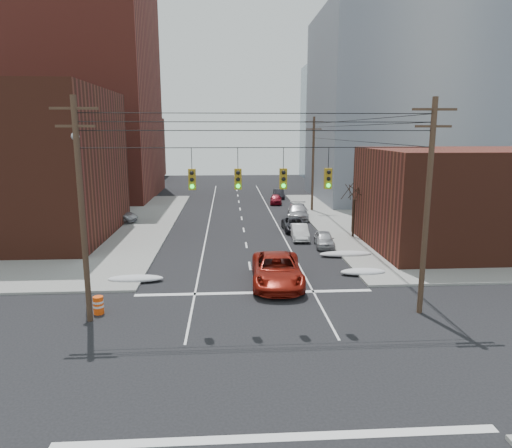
{
  "coord_description": "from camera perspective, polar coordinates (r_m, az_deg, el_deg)",
  "views": [
    {
      "loc": [
        -1.51,
        -19.01,
        9.38
      ],
      "look_at": [
        0.45,
        12.13,
        3.0
      ],
      "focal_mm": 32.0,
      "sensor_mm": 36.0,
      "label": 1
    }
  ],
  "objects": [
    {
      "name": "building_brick_tall",
      "position": [
        70.9,
        -22.93,
        15.22
      ],
      "size": [
        24.0,
        20.0,
        30.0
      ],
      "primitive_type": "cube",
      "color": "maroon",
      "rests_on": "ground"
    },
    {
      "name": "building_office",
      "position": [
        67.33,
        17.35,
        13.7
      ],
      "size": [
        22.0,
        20.0,
        25.0
      ],
      "primitive_type": "cube",
      "color": "gray",
      "rests_on": "ground"
    },
    {
      "name": "lot_car_d",
      "position": [
        47.65,
        -22.3,
        0.38
      ],
      "size": [
        4.48,
        2.92,
        1.42
      ],
      "primitive_type": "imported",
      "rotation": [
        0.0,
        0.0,
        1.9
      ],
      "color": "#BBBBC0",
      "rests_on": "sidewalk_nw"
    },
    {
      "name": "parked_car_d",
      "position": [
        49.66,
        5.25,
        1.54
      ],
      "size": [
        2.86,
        5.66,
        1.58
      ],
      "primitive_type": "imported",
      "rotation": [
        0.0,
        0.0,
        -0.12
      ],
      "color": "#A09FA4",
      "rests_on": "ground"
    },
    {
      "name": "bare_tree",
      "position": [
        41.17,
        12.1,
        1.42
      ],
      "size": [
        2.09,
        2.2,
        4.93
      ],
      "color": "black",
      "rests_on": "ground"
    },
    {
      "name": "building_glass",
      "position": [
        92.61,
        12.68,
        12.28
      ],
      "size": [
        20.0,
        18.0,
        22.0
      ],
      "primitive_type": "cube",
      "color": "gray",
      "rests_on": "ground"
    },
    {
      "name": "ground",
      "position": [
        21.25,
        0.88,
        -14.64
      ],
      "size": [
        160.0,
        160.0,
        0.0
      ],
      "primitive_type": "plane",
      "color": "black",
      "rests_on": "ground"
    },
    {
      "name": "lot_car_b",
      "position": [
        49.06,
        -17.33,
        0.98
      ],
      "size": [
        5.06,
        2.77,
        1.34
      ],
      "primitive_type": "imported",
      "rotation": [
        0.0,
        0.0,
        1.46
      ],
      "color": "#ABABAF",
      "rests_on": "sidewalk_nw"
    },
    {
      "name": "parked_car_f",
      "position": [
        64.97,
        2.86,
        3.8
      ],
      "size": [
        1.38,
        3.85,
        1.27
      ],
      "primitive_type": "imported",
      "rotation": [
        0.0,
        0.0,
        -0.01
      ],
      "color": "black",
      "rests_on": "ground"
    },
    {
      "name": "parked_car_e",
      "position": [
        59.72,
        2.51,
        3.12
      ],
      "size": [
        1.91,
        3.86,
        1.27
      ],
      "primitive_type": "imported",
      "rotation": [
        0.0,
        0.0,
        -0.11
      ],
      "color": "maroon",
      "rests_on": "ground"
    },
    {
      "name": "snow_nw",
      "position": [
        30.05,
        -14.82,
        -6.61
      ],
      "size": [
        3.5,
        1.08,
        0.42
      ],
      "primitive_type": "ellipsoid",
      "color": "silver",
      "rests_on": "ground"
    },
    {
      "name": "parked_car_b",
      "position": [
        40.35,
        5.48,
        -0.99
      ],
      "size": [
        1.6,
        4.02,
        1.3
      ],
      "primitive_type": "imported",
      "rotation": [
        0.0,
        0.0,
        -0.06
      ],
      "color": "silver",
      "rests_on": "ground"
    },
    {
      "name": "sidewalk_ne",
      "position": [
        54.92,
        27.74,
        0.46
      ],
      "size": [
        40.0,
        40.0,
        0.15
      ],
      "primitive_type": "cube",
      "color": "gray",
      "rests_on": "ground"
    },
    {
      "name": "parked_car_a",
      "position": [
        38.01,
        8.52,
        -1.89
      ],
      "size": [
        1.81,
        3.81,
        1.26
      ],
      "primitive_type": "imported",
      "rotation": [
        0.0,
        0.0,
        -0.09
      ],
      "color": "#B3B4B8",
      "rests_on": "ground"
    },
    {
      "name": "lot_car_a",
      "position": [
        44.98,
        -20.4,
        -0.19
      ],
      "size": [
        4.1,
        2.41,
        1.28
      ],
      "primitive_type": "imported",
      "rotation": [
        0.0,
        0.0,
        1.28
      ],
      "color": "silver",
      "rests_on": "sidewalk_nw"
    },
    {
      "name": "parked_car_c",
      "position": [
        43.62,
        4.79,
        -0.08
      ],
      "size": [
        2.05,
        4.44,
        1.23
      ],
      "primitive_type": "imported",
      "rotation": [
        0.0,
        0.0,
        -0.0
      ],
      "color": "black",
      "rests_on": "ground"
    },
    {
      "name": "snow_east_far",
      "position": [
        35.4,
        11.13,
        -3.68
      ],
      "size": [
        4.0,
        1.08,
        0.42
      ],
      "primitive_type": "ellipsoid",
      "color": "silver",
      "rests_on": "ground"
    },
    {
      "name": "utility_pole_right",
      "position": [
        24.45,
        20.64,
        2.35
      ],
      "size": [
        2.2,
        0.28,
        11.0
      ],
      "color": "#473323",
      "rests_on": "ground"
    },
    {
      "name": "traffic_signals",
      "position": [
        22.15,
        0.58,
        5.82
      ],
      "size": [
        17.0,
        0.42,
        2.02
      ],
      "color": "black",
      "rests_on": "ground"
    },
    {
      "name": "snow_ne",
      "position": [
        31.24,
        13.21,
        -5.83
      ],
      "size": [
        3.0,
        1.08,
        0.42
      ],
      "primitive_type": "ellipsoid",
      "color": "silver",
      "rests_on": "ground"
    },
    {
      "name": "utility_pole_far",
      "position": [
        54.07,
        7.14,
        7.65
      ],
      "size": [
        2.2,
        0.28,
        11.0
      ],
      "color": "#473323",
      "rests_on": "ground"
    },
    {
      "name": "utility_pole_left",
      "position": [
        23.37,
        -20.97,
        1.94
      ],
      "size": [
        2.2,
        0.28,
        11.0
      ],
      "color": "#473323",
      "rests_on": "ground"
    },
    {
      "name": "construction_barrel",
      "position": [
        25.48,
        -19.1,
        -9.54
      ],
      "size": [
        0.58,
        0.58,
        0.94
      ],
      "rotation": [
        0.0,
        0.0,
        0.08
      ],
      "color": "#FF4E0D",
      "rests_on": "ground"
    },
    {
      "name": "building_brick_far",
      "position": [
        96.24,
        -18.58,
        8.95
      ],
      "size": [
        22.0,
        18.0,
        12.0
      ],
      "primitive_type": "cube",
      "color": "#532519",
      "rests_on": "ground"
    },
    {
      "name": "street_light",
      "position": [
        26.53,
        -21.1,
        2.46
      ],
      "size": [
        0.44,
        0.44,
        9.32
      ],
      "color": "gray",
      "rests_on": "ground"
    },
    {
      "name": "red_pickup",
      "position": [
        28.46,
        2.65,
        -5.76
      ],
      "size": [
        3.36,
        6.74,
        1.83
      ],
      "primitive_type": "imported",
      "rotation": [
        0.0,
        0.0,
        -0.05
      ],
      "color": "maroon",
      "rests_on": "ground"
    },
    {
      "name": "lot_car_c",
      "position": [
        47.38,
        -26.13,
        0.0
      ],
      "size": [
        5.03,
        2.33,
        1.42
      ],
      "primitive_type": "imported",
      "rotation": [
        0.0,
        0.0,
        1.64
      ],
      "color": "black",
      "rests_on": "sidewalk_nw"
    },
    {
      "name": "building_storefront",
      "position": [
        40.44,
        25.32,
        2.8
      ],
      "size": [
        16.0,
        12.0,
        8.0
      ],
      "primitive_type": "cube",
      "color": "#532519",
      "rests_on": "ground"
    }
  ]
}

